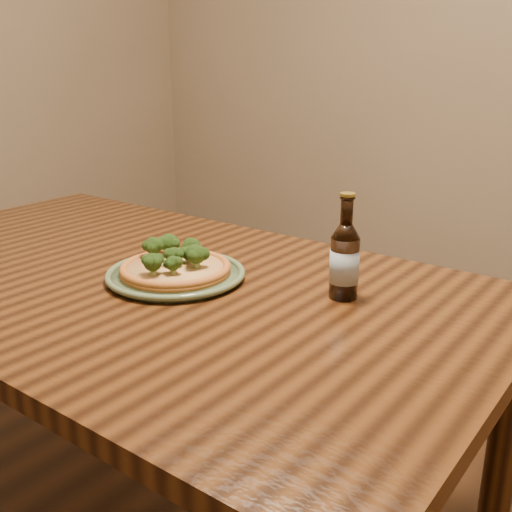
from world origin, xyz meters
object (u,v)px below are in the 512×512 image
Objects in this scene: table at (142,311)px; plate at (176,274)px; beer_bottle at (345,260)px; pizza at (175,266)px.

plate reaches higher than table.
pizza is at bearing 177.52° from beer_bottle.
table is 0.49m from beer_bottle.
plate is 0.02m from pizza.
plate is at bearing -36.70° from pizza.
plate is 0.37m from beer_bottle.
beer_bottle is (0.43, 0.15, 0.17)m from table.
table is 0.15m from pizza.
beer_bottle is at bearing 19.63° from pizza.
beer_bottle is at bearing 20.03° from plate.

